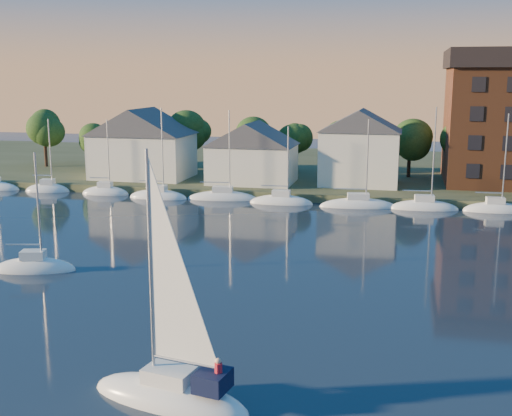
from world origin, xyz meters
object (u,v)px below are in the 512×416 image
(clubhouse_west, at_px, (142,142))
(hero_sailboat, at_px, (172,391))
(drifting_sailboat_left, at_px, (34,270))
(clubhouse_centre, at_px, (252,152))
(clubhouse_east, at_px, (360,146))

(clubhouse_west, xyz_separation_m, hero_sailboat, (25.66, -57.39, -5.38))
(drifting_sailboat_left, bearing_deg, clubhouse_centre, 63.52)
(clubhouse_centre, relative_size, hero_sailboat, 0.89)
(clubhouse_east, relative_size, drifting_sailboat_left, 1.01)
(clubhouse_centre, bearing_deg, hero_sailboat, -80.28)
(clubhouse_east, bearing_deg, clubhouse_west, -178.09)
(clubhouse_west, height_order, hero_sailboat, hero_sailboat)
(drifting_sailboat_left, bearing_deg, clubhouse_east, 47.05)
(clubhouse_centre, relative_size, drifting_sailboat_left, 1.11)
(drifting_sailboat_left, bearing_deg, clubhouse_west, 86.20)
(clubhouse_centre, relative_size, clubhouse_east, 1.10)
(clubhouse_east, height_order, hero_sailboat, hero_sailboat)
(clubhouse_east, bearing_deg, drifting_sailboat_left, -118.14)
(hero_sailboat, bearing_deg, clubhouse_centre, -69.78)
(clubhouse_west, bearing_deg, clubhouse_centre, -3.58)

